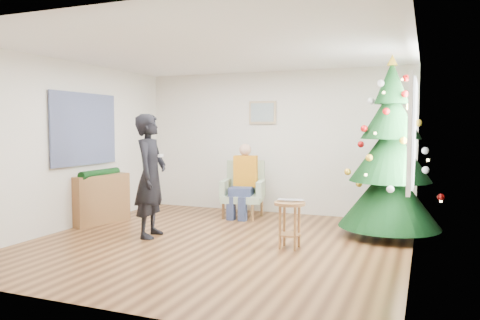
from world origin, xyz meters
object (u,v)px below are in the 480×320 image
at_px(stool, 290,225).
at_px(armchair, 243,197).
at_px(christmas_tree, 390,156).
at_px(console, 100,199).
at_px(standing_man, 151,176).

xyz_separation_m(stool, armchair, (-1.34, 1.77, 0.05)).
height_order(christmas_tree, console, christmas_tree).
bearing_deg(armchair, stool, -63.88).
relative_size(christmas_tree, console, 2.60).
relative_size(christmas_tree, stool, 4.27).
relative_size(stool, armchair, 0.62).
bearing_deg(console, armchair, 48.93).
bearing_deg(christmas_tree, console, -169.88).
bearing_deg(console, standing_man, -6.88).
height_order(stool, standing_man, standing_man).
xyz_separation_m(christmas_tree, console, (-4.48, -0.80, -0.77)).
distance_m(armchair, console, 2.42).
bearing_deg(christmas_tree, armchair, 166.92).
distance_m(christmas_tree, standing_man, 3.45).
bearing_deg(standing_man, console, 57.99).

